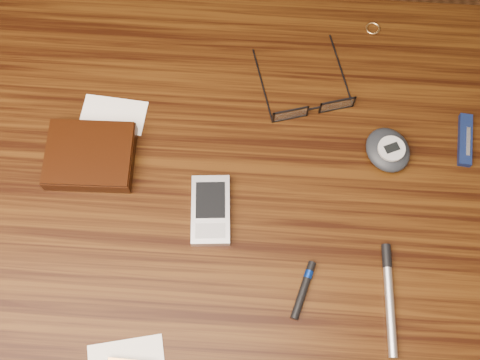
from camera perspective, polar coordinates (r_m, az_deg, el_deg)
The scene contains 10 objects.
ground at distance 1.57m, azimuth -1.82°, elevation -10.79°, with size 3.80×3.80×0.00m, color #472814.
desk at distance 0.94m, azimuth -2.99°, elevation -3.63°, with size 1.00×0.70×0.75m.
wallet_and_card at distance 0.87m, azimuth -13.99°, elevation 2.34°, with size 0.13×0.16×0.03m.
eyeglasses at distance 0.89m, azimuth 6.87°, elevation 7.03°, with size 0.16×0.16×0.03m.
gold_ring at distance 0.99m, azimuth 12.47°, elevation 13.85°, with size 0.02×0.02×0.00m, color #E9BC76.
pda_phone at distance 0.83m, azimuth -2.80°, elevation -2.86°, with size 0.06×0.10×0.01m.
pedometer at distance 0.88m, azimuth 13.86°, elevation 2.79°, with size 0.08×0.09×0.03m.
pocket_knife at distance 0.93m, azimuth 20.57°, elevation 3.58°, with size 0.03×0.08×0.01m.
silver_pen at distance 0.82m, azimuth 13.94°, elevation -10.13°, with size 0.02×0.15×0.01m.
black_blue_pen at distance 0.80m, azimuth 6.09°, elevation -10.15°, with size 0.03×0.08×0.01m.
Camera 1 is at (0.07, -0.28, 1.54)m, focal length 45.00 mm.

